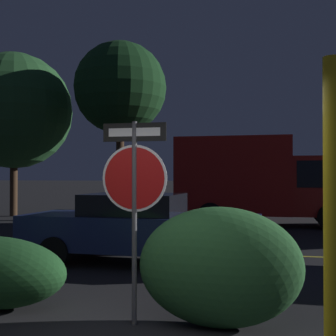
% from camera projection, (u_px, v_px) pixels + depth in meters
% --- Properties ---
extents(road_center_stripe, '(35.46, 0.12, 0.01)m').
position_uv_depth(road_center_stripe, '(216.00, 253.00, 10.59)').
color(road_center_stripe, gold).
rests_on(road_center_stripe, ground_plane).
extents(stop_sign, '(0.80, 0.06, 2.42)m').
position_uv_depth(stop_sign, '(134.00, 182.00, 5.58)').
color(stop_sign, '#4C4C51').
rests_on(stop_sign, ground_plane).
extents(yellow_pole_right, '(0.13, 0.13, 2.61)m').
position_uv_depth(yellow_pole_right, '(333.00, 243.00, 3.25)').
color(yellow_pole_right, yellow).
rests_on(yellow_pole_right, ground_plane).
extents(hedge_bush_2, '(1.93, 0.88, 1.41)m').
position_uv_depth(hedge_bush_2, '(220.00, 267.00, 5.46)').
color(hedge_bush_2, '#285B2D').
rests_on(hedge_bush_2, ground_plane).
extents(passing_car_2, '(4.84, 2.06, 1.40)m').
position_uv_depth(passing_car_2, '(140.00, 228.00, 9.40)').
color(passing_car_2, navy).
rests_on(passing_car_2, ground_plane).
extents(delivery_truck, '(6.49, 2.46, 3.10)m').
position_uv_depth(delivery_truck, '(269.00, 179.00, 16.43)').
color(delivery_truck, maroon).
rests_on(delivery_truck, ground_plane).
extents(tree_0, '(3.73, 3.73, 7.16)m').
position_uv_depth(tree_0, '(120.00, 88.00, 18.84)').
color(tree_0, '#422D1E').
rests_on(tree_0, ground_plane).
extents(tree_1, '(5.00, 5.00, 7.05)m').
position_uv_depth(tree_1, '(14.00, 111.00, 20.20)').
color(tree_1, '#422D1E').
rests_on(tree_1, ground_plane).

